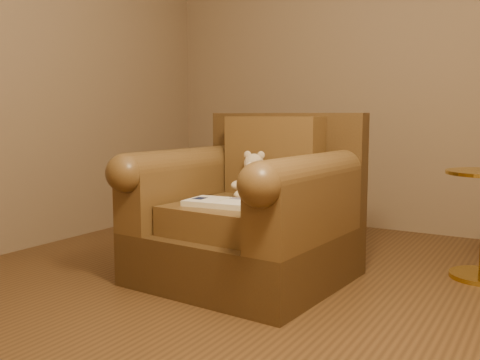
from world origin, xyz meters
The scene contains 4 objects.
floor centered at (0.00, 0.00, 0.00)m, with size 4.00×4.00×0.00m, color brown.
armchair centered at (-0.31, 0.27, 0.37)m, with size 1.13×1.08×0.95m.
teddy_bear centered at (-0.34, 0.36, 0.56)m, with size 0.20×0.23×0.28m.
guidebook centered at (-0.34, 0.04, 0.47)m, with size 0.40×0.26×0.03m.
Camera 1 is at (1.19, -2.36, 0.94)m, focal length 40.00 mm.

